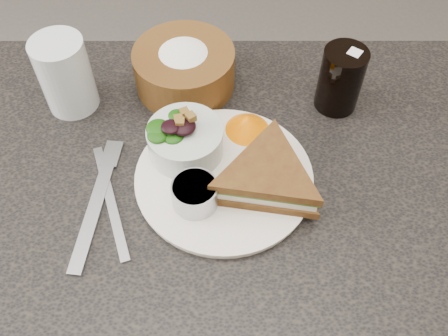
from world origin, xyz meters
name	(u,v)px	position (x,y,z in m)	size (l,w,h in m)	color
dining_table	(209,293)	(0.00, 0.00, 0.38)	(1.00, 0.70, 0.75)	black
dinner_plate	(224,178)	(0.03, 0.03, 0.76)	(0.26, 0.26, 0.01)	silver
sandwich	(267,177)	(0.09, 0.01, 0.79)	(0.18, 0.18, 0.05)	#553B17
salad_bowl	(185,137)	(-0.03, 0.07, 0.79)	(0.12, 0.12, 0.07)	#B0BFB8
dressing_ramekin	(195,194)	(-0.01, -0.02, 0.78)	(0.07, 0.07, 0.04)	#A5A8B0
orange_wedge	(248,123)	(0.07, 0.12, 0.78)	(0.07, 0.07, 0.03)	#FE7700
fork	(94,210)	(-0.16, -0.03, 0.75)	(0.02, 0.21, 0.01)	gray
knife	(111,201)	(-0.13, -0.01, 0.75)	(0.01, 0.21, 0.00)	#909499
bread_basket	(184,63)	(-0.04, 0.23, 0.80)	(0.17, 0.17, 0.10)	brown
cola_glass	(341,77)	(0.22, 0.19, 0.81)	(0.07, 0.07, 0.12)	black
water_glass	(65,75)	(-0.22, 0.19, 0.81)	(0.08, 0.08, 0.13)	silver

